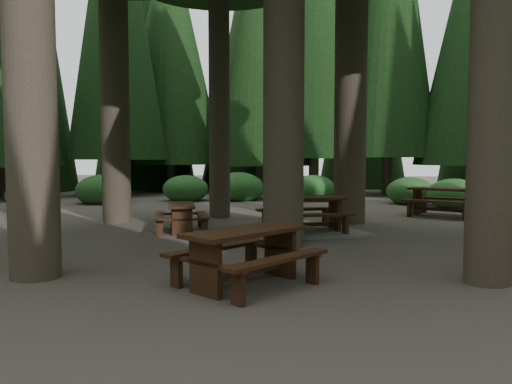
# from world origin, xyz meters

# --- Properties ---
(ground) EXTENTS (80.00, 80.00, 0.00)m
(ground) POSITION_xyz_m (0.00, 0.00, 0.00)
(ground) COLOR #4A423C
(ground) RESTS_ON ground
(picnic_table_b) EXTENTS (1.71, 1.91, 0.69)m
(picnic_table_b) POSITION_xyz_m (-1.88, 1.96, 0.46)
(picnic_table_b) COLOR #361610
(picnic_table_b) RESTS_ON ground
(picnic_table_c) EXTENTS (3.18, 2.91, 0.88)m
(picnic_table_c) POSITION_xyz_m (1.16, 2.11, 0.32)
(picnic_table_c) COLOR gray
(picnic_table_c) RESTS_ON ground
(picnic_table_d) EXTENTS (2.61, 2.47, 0.89)m
(picnic_table_d) POSITION_xyz_m (5.42, 6.04, 0.59)
(picnic_table_d) COLOR #361610
(picnic_table_d) RESTS_ON ground
(picnic_table_e) EXTENTS (2.36, 2.43, 0.82)m
(picnic_table_e) POSITION_xyz_m (0.48, -3.08, 0.55)
(picnic_table_e) COLOR #361610
(picnic_table_e) RESTS_ON ground
(shrub_ring) EXTENTS (23.86, 24.64, 1.49)m
(shrub_ring) POSITION_xyz_m (0.70, 0.75, 0.40)
(shrub_ring) COLOR #1D5525
(shrub_ring) RESTS_ON ground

